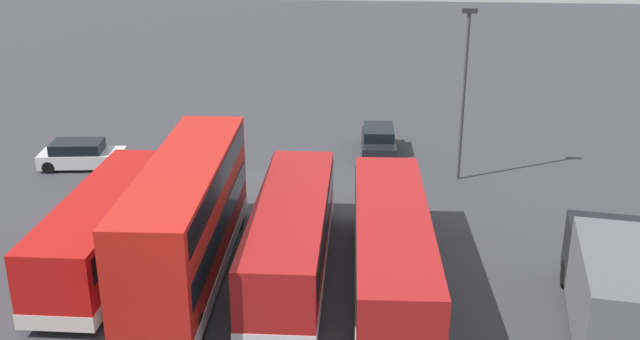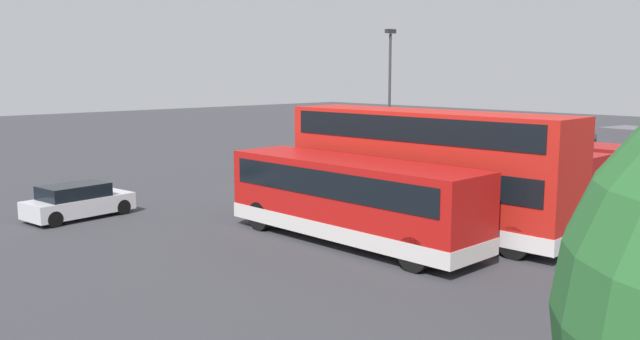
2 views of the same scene
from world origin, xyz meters
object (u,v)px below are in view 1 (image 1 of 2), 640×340
(bus_single_deck_second, at_px, (292,234))
(box_truck_blue, at_px, (615,287))
(bus_double_decker_third, at_px, (188,217))
(bus_single_deck_fourth, at_px, (107,227))
(bus_single_deck_near_end, at_px, (392,248))
(car_hatchback_silver, at_px, (379,141))
(car_small_green, at_px, (81,155))
(lamp_post_tall, at_px, (464,83))

(bus_single_deck_second, relative_size, box_truck_blue, 1.44)
(bus_double_decker_third, height_order, bus_single_deck_fourth, bus_double_decker_third)
(bus_single_deck_near_end, distance_m, bus_single_deck_fourth, 10.71)
(bus_double_decker_third, bearing_deg, car_hatchback_silver, -114.21)
(car_small_green, height_order, lamp_post_tall, lamp_post_tall)
(bus_single_deck_fourth, relative_size, lamp_post_tall, 1.22)
(car_hatchback_silver, relative_size, lamp_post_tall, 0.51)
(car_hatchback_silver, bearing_deg, lamp_post_tall, 137.90)
(bus_single_deck_second, xyz_separation_m, bus_double_decker_third, (3.68, 0.66, 0.83))
(bus_double_decker_third, bearing_deg, box_truck_blue, 170.25)
(lamp_post_tall, bearing_deg, bus_single_deck_near_end, 73.47)
(bus_single_deck_second, bearing_deg, lamp_post_tall, -123.83)
(car_small_green, bearing_deg, bus_single_deck_fourth, 117.40)
(bus_single_deck_fourth, relative_size, box_truck_blue, 1.32)
(box_truck_blue, relative_size, car_hatchback_silver, 1.80)
(bus_single_deck_second, bearing_deg, bus_single_deck_near_end, 167.42)
(box_truck_blue, xyz_separation_m, lamp_post_tall, (3.63, -13.66, 3.22))
(car_small_green, bearing_deg, bus_single_deck_second, 140.07)
(car_hatchback_silver, relative_size, car_small_green, 0.97)
(box_truck_blue, bearing_deg, car_small_green, -30.34)
(bus_single_deck_fourth, relative_size, car_small_green, 2.31)
(bus_double_decker_third, bearing_deg, car_small_green, -51.70)
(box_truck_blue, bearing_deg, bus_single_deck_fourth, -9.90)
(bus_single_deck_near_end, relative_size, car_hatchback_silver, 2.77)
(bus_double_decker_third, distance_m, car_small_green, 14.19)
(bus_single_deck_fourth, bearing_deg, bus_double_decker_third, 169.48)
(car_small_green, xyz_separation_m, lamp_post_tall, (-19.46, -0.14, 4.23))
(bus_single_deck_near_end, bearing_deg, bus_single_deck_fourth, -4.14)
(bus_single_deck_near_end, distance_m, bus_double_decker_third, 7.41)
(car_hatchback_silver, distance_m, lamp_post_tall, 6.91)
(bus_single_deck_near_end, relative_size, box_truck_blue, 1.53)
(bus_double_decker_third, bearing_deg, bus_single_deck_fourth, -10.52)
(lamp_post_tall, bearing_deg, bus_double_decker_third, 46.18)
(bus_double_decker_third, height_order, box_truck_blue, bus_double_decker_third)
(bus_double_decker_third, xyz_separation_m, car_small_green, (8.73, -11.05, -1.75))
(bus_single_deck_fourth, bearing_deg, bus_single_deck_near_end, 175.86)
(bus_single_deck_fourth, xyz_separation_m, box_truck_blue, (-17.69, 3.09, 0.09))
(bus_single_deck_second, relative_size, car_hatchback_silver, 2.60)
(bus_double_decker_third, distance_m, lamp_post_tall, 15.70)
(bus_single_deck_near_end, distance_m, box_truck_blue, 7.37)
(box_truck_blue, bearing_deg, bus_single_deck_near_end, -18.27)
(bus_single_deck_fourth, relative_size, car_hatchback_silver, 2.39)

